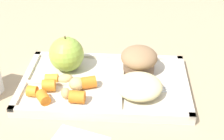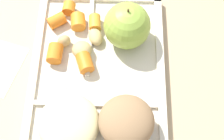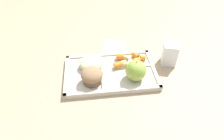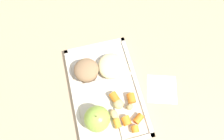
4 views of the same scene
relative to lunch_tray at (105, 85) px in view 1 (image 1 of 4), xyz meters
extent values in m
plane|color=tan|center=(0.00, 0.00, -0.01)|extent=(6.00, 6.00, 0.00)
cube|color=beige|center=(0.00, 0.00, 0.00)|extent=(0.39, 0.24, 0.02)
cube|color=beige|center=(0.00, -0.11, 0.01)|extent=(0.39, 0.01, 0.01)
cube|color=beige|center=(0.00, 0.11, 0.01)|extent=(0.39, 0.01, 0.01)
cube|color=beige|center=(-0.19, 0.00, 0.01)|extent=(0.01, 0.24, 0.01)
cube|color=beige|center=(0.19, 0.00, 0.01)|extent=(0.01, 0.24, 0.01)
cube|color=beige|center=(0.04, 0.00, 0.01)|extent=(0.01, 0.21, 0.01)
cube|color=beige|center=(-0.10, -0.02, 0.01)|extent=(0.17, 0.01, 0.01)
sphere|color=#93B742|center=(-0.10, 0.05, 0.05)|extent=(0.08, 0.08, 0.08)
cylinder|color=#4C381E|center=(-0.10, 0.05, 0.09)|extent=(0.00, 0.00, 0.01)
cylinder|color=brown|center=(0.08, 0.05, 0.02)|extent=(0.08, 0.08, 0.03)
ellipsoid|color=#93704C|center=(0.08, 0.05, 0.05)|extent=(0.09, 0.09, 0.05)
cylinder|color=orange|center=(-0.12, -0.08, 0.02)|extent=(0.04, 0.04, 0.02)
cylinder|color=orange|center=(-0.15, -0.06, 0.02)|extent=(0.02, 0.03, 0.02)
cylinder|color=orange|center=(-0.05, -0.08, 0.02)|extent=(0.03, 0.03, 0.03)
cylinder|color=orange|center=(-0.03, -0.02, 0.02)|extent=(0.04, 0.04, 0.03)
cylinder|color=orange|center=(-0.12, -0.04, 0.02)|extent=(0.03, 0.03, 0.03)
cylinder|color=orange|center=(-0.12, -0.01, 0.02)|extent=(0.03, 0.02, 0.02)
ellipsoid|color=tan|center=(-0.08, -0.06, 0.02)|extent=(0.03, 0.03, 0.02)
ellipsoid|color=tan|center=(-0.06, -0.03, 0.02)|extent=(0.04, 0.04, 0.03)
ellipsoid|color=tan|center=(-0.09, -0.01, 0.02)|extent=(0.04, 0.04, 0.02)
ellipsoid|color=beige|center=(0.08, -0.04, 0.03)|extent=(0.10, 0.10, 0.04)
sphere|color=brown|center=(0.08, -0.05, 0.02)|extent=(0.03, 0.03, 0.03)
sphere|color=#755B4C|center=(0.08, -0.04, 0.02)|extent=(0.03, 0.03, 0.03)
sphere|color=brown|center=(0.08, -0.06, 0.03)|extent=(0.04, 0.04, 0.04)
sphere|color=#755B4C|center=(0.06, -0.04, 0.03)|extent=(0.04, 0.04, 0.04)
cube|color=silver|center=(0.05, -0.05, 0.01)|extent=(0.11, 0.04, 0.00)
cube|color=silver|center=(0.11, -0.03, 0.01)|extent=(0.03, 0.03, 0.00)
cylinder|color=silver|center=(0.14, -0.03, 0.01)|extent=(0.02, 0.01, 0.00)
cylinder|color=silver|center=(0.14, -0.02, 0.01)|extent=(0.02, 0.01, 0.00)
cylinder|color=silver|center=(0.14, -0.02, 0.01)|extent=(0.02, 0.01, 0.00)
camera|label=1|loc=(0.06, -0.64, 0.45)|focal=53.51mm
camera|label=2|loc=(0.23, 0.03, 0.53)|focal=51.90mm
camera|label=3|loc=(0.07, 0.62, 0.59)|focal=31.98mm
camera|label=4|loc=(-0.20, 0.03, 0.70)|focal=32.16mm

